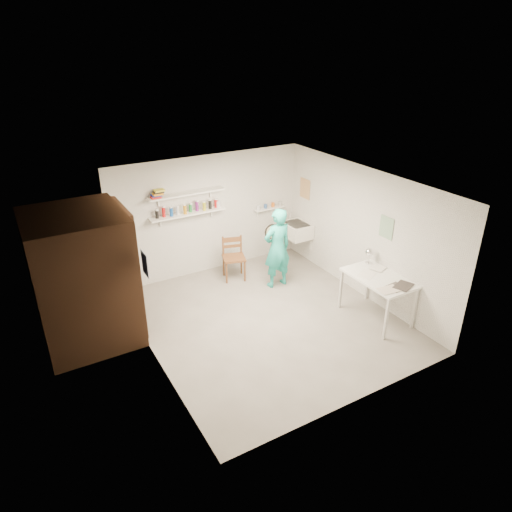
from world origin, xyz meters
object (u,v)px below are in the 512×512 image
belfast_sink (297,230)px  work_table (376,297)px  wall_clock (271,231)px  wooden_chair (234,258)px  man (277,248)px  desk_lamp (370,252)px

belfast_sink → work_table: (-0.11, -2.56, -0.30)m
wall_clock → wooden_chair: wall_clock is taller
man → desk_lamp: (1.04, -1.35, 0.22)m
belfast_sink → desk_lamp: 2.11m
wall_clock → wooden_chair: 0.95m
man → wooden_chair: 0.95m
man → desk_lamp: size_ratio=10.66×
wooden_chair → work_table: (1.44, -2.48, -0.06)m
wooden_chair → desk_lamp: 2.65m
belfast_sink → desk_lamp: size_ratio=4.04×
man → work_table: (0.85, -1.82, -0.40)m
wall_clock → man: bearing=-91.6°
man → work_table: bearing=114.1°
wooden_chair → work_table: wooden_chair is taller
wooden_chair → desk_lamp: size_ratio=6.13×
belfast_sink → wall_clock: 1.14m
man → wall_clock: 0.34m
man → work_table: size_ratio=1.33×
man → desk_lamp: man is taller
belfast_sink → wall_clock: wall_clock is taller
work_table → wooden_chair: bearing=120.1°
wooden_chair → belfast_sink: bearing=19.7°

